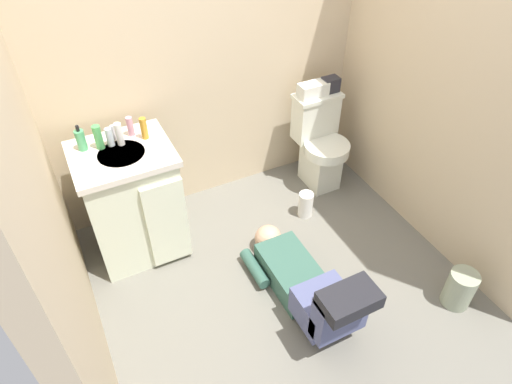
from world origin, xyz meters
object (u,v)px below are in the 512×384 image
at_px(vanity_cabinet, 133,202).
at_px(soap_dispenser, 81,140).
at_px(toilet, 320,143).
at_px(bottle_clear, 110,137).
at_px(tissue_box, 313,90).
at_px(bottle_amber, 144,128).
at_px(toiletry_bag, 330,85).
at_px(trash_can, 460,289).
at_px(paper_towel_roll, 306,204).
at_px(faucet, 113,133).
at_px(bottle_green, 98,137).
at_px(bottle_pink, 130,126).
at_px(bottle_white, 119,134).
at_px(person_plumber, 307,285).

bearing_deg(vanity_cabinet, soap_dispenser, 146.90).
bearing_deg(toilet, bottle_clear, 179.33).
relative_size(tissue_box, bottle_amber, 1.56).
bearing_deg(tissue_box, soap_dispenser, -178.56).
xyz_separation_m(toilet, toiletry_bag, (0.10, 0.09, 0.44)).
height_order(toilet, trash_can, toilet).
relative_size(toilet, toiletry_bag, 6.05).
distance_m(toiletry_bag, bottle_clear, 1.64).
bearing_deg(paper_towel_roll, faucet, 162.01).
xyz_separation_m(soap_dispenser, bottle_green, (0.10, -0.03, 0.01)).
relative_size(faucet, toiletry_bag, 0.81).
relative_size(toilet, bottle_pink, 5.89).
distance_m(soap_dispenser, bottle_amber, 0.37).
xyz_separation_m(bottle_white, bottle_amber, (0.15, -0.00, -0.00)).
distance_m(bottle_green, bottle_white, 0.12).
xyz_separation_m(vanity_cabinet, faucet, (-0.00, 0.15, 0.45)).
distance_m(person_plumber, trash_can, 0.95).
relative_size(vanity_cabinet, tissue_box, 3.73).
bearing_deg(tissue_box, bottle_pink, -179.11).
xyz_separation_m(toilet, vanity_cabinet, (-1.49, -0.08, 0.05)).
relative_size(faucet, bottle_pink, 0.79).
bearing_deg(trash_can, bottle_white, 138.32).
height_order(vanity_cabinet, toiletry_bag, toiletry_bag).
xyz_separation_m(toiletry_bag, bottle_pink, (-1.49, -0.02, 0.08)).
distance_m(toiletry_bag, trash_can, 1.66).
bearing_deg(tissue_box, bottle_white, -176.41).
bearing_deg(tissue_box, toilet, -63.57).
distance_m(bottle_green, bottle_clear, 0.07).
distance_m(vanity_cabinet, person_plumber, 1.24).
distance_m(vanity_cabinet, bottle_green, 0.50).
bearing_deg(faucet, toiletry_bag, 0.76).
relative_size(bottle_pink, trash_can, 0.48).
xyz_separation_m(toilet, faucet, (-1.50, 0.07, 0.50)).
relative_size(bottle_white, trash_can, 0.55).
height_order(bottle_white, bottle_pink, bottle_white).
xyz_separation_m(person_plumber, toiletry_bag, (0.82, 1.10, 0.63)).
xyz_separation_m(faucet, toiletry_bag, (1.60, 0.02, -0.06)).
height_order(bottle_white, paper_towel_roll, bottle_white).
height_order(person_plumber, soap_dispenser, soap_dispenser).
bearing_deg(tissue_box, person_plumber, -121.41).
bearing_deg(bottle_amber, bottle_white, 179.37).
bearing_deg(person_plumber, bottle_white, 126.89).
bearing_deg(bottle_clear, toiletry_bag, 2.55).
relative_size(soap_dispenser, trash_can, 0.63).
bearing_deg(toiletry_bag, trash_can, -89.01).
relative_size(bottle_clear, bottle_amber, 0.83).
bearing_deg(trash_can, tissue_box, 96.62).
relative_size(tissue_box, toiletry_bag, 1.77).
distance_m(vanity_cabinet, trash_can, 2.13).
relative_size(vanity_cabinet, bottle_clear, 6.96).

